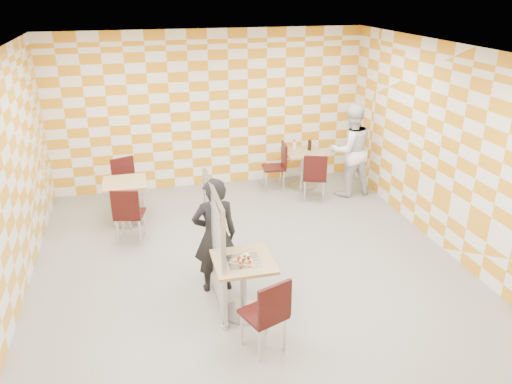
% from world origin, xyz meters
% --- Properties ---
extents(room_shell, '(7.00, 7.00, 7.00)m').
position_xyz_m(room_shell, '(0.00, 0.54, 1.50)').
color(room_shell, gray).
rests_on(room_shell, ground).
extents(main_table, '(0.70, 0.70, 0.75)m').
position_xyz_m(main_table, '(-0.31, -0.85, 0.51)').
color(main_table, tan).
rests_on(main_table, ground).
extents(second_table, '(0.70, 0.70, 0.75)m').
position_xyz_m(second_table, '(1.68, 2.87, 0.51)').
color(second_table, tan).
rests_on(second_table, ground).
extents(empty_table, '(0.70, 0.70, 0.75)m').
position_xyz_m(empty_table, '(-1.67, 2.06, 0.51)').
color(empty_table, tan).
rests_on(empty_table, ground).
extents(chair_main_front, '(0.55, 0.55, 0.92)m').
position_xyz_m(chair_main_front, '(-0.21, -1.60, 0.54)').
color(chair_main_front, '#330B0A').
rests_on(chair_main_front, ground).
extents(chair_second_front, '(0.54, 0.55, 0.92)m').
position_xyz_m(chair_second_front, '(1.69, 2.15, 0.54)').
color(chair_second_front, '#330B0A').
rests_on(chair_second_front, ground).
extents(chair_second_side, '(0.47, 0.46, 0.92)m').
position_xyz_m(chair_second_side, '(1.21, 2.90, 0.54)').
color(chair_second_side, '#330B0A').
rests_on(chair_second_side, ground).
extents(chair_empty_near, '(0.51, 0.52, 0.92)m').
position_xyz_m(chair_empty_near, '(-1.64, 1.33, 0.54)').
color(chair_empty_near, '#330B0A').
rests_on(chair_empty_near, ground).
extents(chair_empty_far, '(0.55, 0.55, 0.92)m').
position_xyz_m(chair_empty_far, '(-1.66, 2.69, 0.54)').
color(chair_empty_far, '#330B0A').
rests_on(chair_empty_far, ground).
extents(partition, '(0.08, 1.38, 1.55)m').
position_xyz_m(partition, '(-0.59, -0.45, 0.79)').
color(partition, white).
rests_on(partition, ground).
extents(man_dark, '(0.58, 0.38, 1.57)m').
position_xyz_m(man_dark, '(-0.55, -0.23, 0.79)').
color(man_dark, black).
rests_on(man_dark, ground).
extents(man_white, '(0.91, 0.74, 1.76)m').
position_xyz_m(man_white, '(2.44, 2.35, 0.88)').
color(man_white, white).
rests_on(man_white, ground).
extents(pizza_on_foil, '(0.40, 0.40, 0.04)m').
position_xyz_m(pizza_on_foil, '(-0.31, -0.86, 0.77)').
color(pizza_on_foil, silver).
rests_on(pizza_on_foil, main_table).
extents(sport_bottle, '(0.06, 0.06, 0.20)m').
position_xyz_m(sport_bottle, '(1.56, 3.02, 0.84)').
color(sport_bottle, white).
rests_on(sport_bottle, second_table).
extents(soda_bottle, '(0.07, 0.07, 0.23)m').
position_xyz_m(soda_bottle, '(1.84, 2.91, 0.85)').
color(soda_bottle, black).
rests_on(soda_bottle, second_table).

